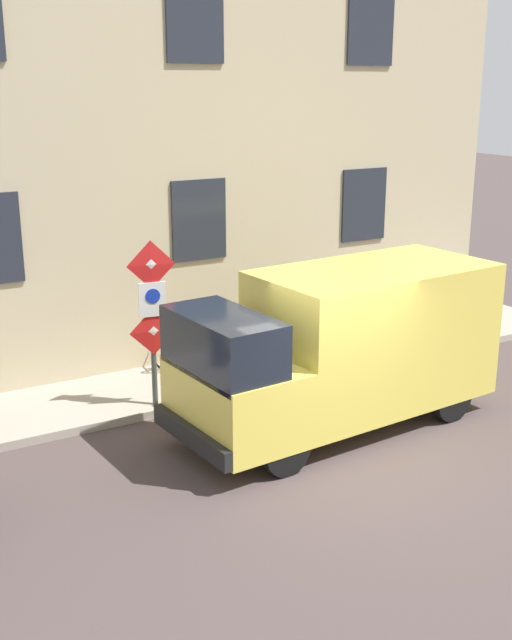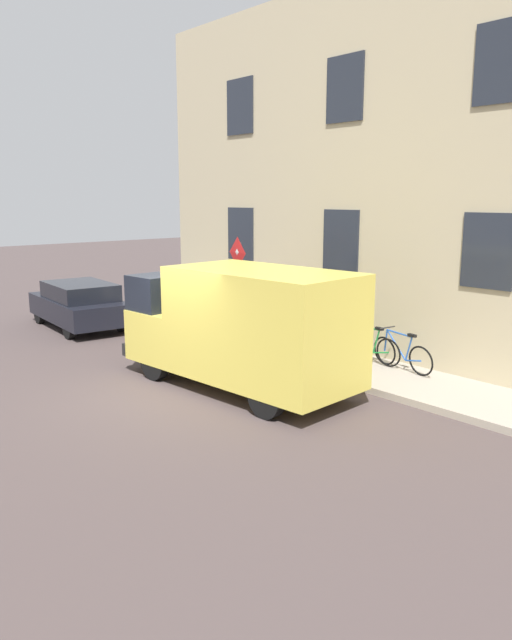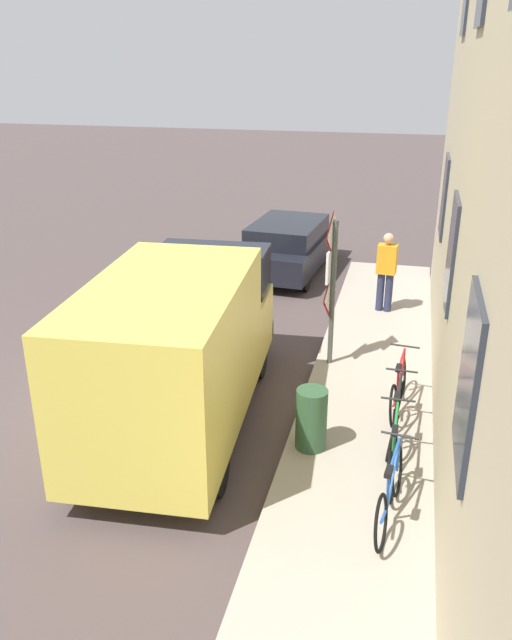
{
  "view_description": "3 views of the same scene",
  "coord_description": "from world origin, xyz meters",
  "px_view_note": "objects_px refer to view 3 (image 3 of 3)",
  "views": [
    {
      "loc": [
        -8.39,
        6.49,
        5.29
      ],
      "look_at": [
        2.93,
        -0.08,
        1.38
      ],
      "focal_mm": 44.9,
      "sensor_mm": 36.0,
      "label": 1
    },
    {
      "loc": [
        -6.52,
        -9.94,
        3.87
      ],
      "look_at": [
        2.43,
        0.32,
        1.12
      ],
      "focal_mm": 34.33,
      "sensor_mm": 36.0,
      "label": 2
    },
    {
      "loc": [
        4.32,
        -8.79,
        5.31
      ],
      "look_at": [
        2.08,
        0.43,
        1.39
      ],
      "focal_mm": 36.31,
      "sensor_mm": 36.0,
      "label": 3
    }
  ],
  "objects_px": {
    "parked_hatchback": "(289,245)",
    "bicycle_blue": "(390,492)",
    "bicycle_red": "(398,387)",
    "sign_post_stacked": "(331,275)",
    "bicycle_black": "(396,416)",
    "delivery_van": "(180,345)",
    "litter_bin": "(311,419)",
    "pedestrian": "(386,270)",
    "bicycle_green": "(393,451)"
  },
  "relations": [
    {
      "from": "parked_hatchback",
      "to": "bicycle_blue",
      "type": "height_order",
      "value": "parked_hatchback"
    },
    {
      "from": "bicycle_red",
      "to": "sign_post_stacked",
      "type": "bearing_deg",
      "value": 48.35
    },
    {
      "from": "bicycle_blue",
      "to": "bicycle_black",
      "type": "bearing_deg",
      "value": 7.28
    },
    {
      "from": "delivery_van",
      "to": "litter_bin",
      "type": "distance_m",
      "value": 2.21
    },
    {
      "from": "delivery_van",
      "to": "litter_bin",
      "type": "relative_size",
      "value": 6.07
    },
    {
      "from": "sign_post_stacked",
      "to": "litter_bin",
      "type": "relative_size",
      "value": 2.94
    },
    {
      "from": "parked_hatchback",
      "to": "litter_bin",
      "type": "relative_size",
      "value": 4.59
    },
    {
      "from": "parked_hatchback",
      "to": "pedestrian",
      "type": "relative_size",
      "value": 2.4
    },
    {
      "from": "bicycle_blue",
      "to": "pedestrian",
      "type": "xyz_separation_m",
      "value": [
        -0.46,
        6.87,
        0.56
      ]
    },
    {
      "from": "sign_post_stacked",
      "to": "pedestrian",
      "type": "distance_m",
      "value": 3.03
    },
    {
      "from": "sign_post_stacked",
      "to": "delivery_van",
      "type": "bearing_deg",
      "value": -128.35
    },
    {
      "from": "delivery_van",
      "to": "bicycle_black",
      "type": "height_order",
      "value": "delivery_van"
    },
    {
      "from": "bicycle_black",
      "to": "sign_post_stacked",
      "type": "bearing_deg",
      "value": 32.56
    },
    {
      "from": "parked_hatchback",
      "to": "bicycle_black",
      "type": "bearing_deg",
      "value": -153.3
    },
    {
      "from": "sign_post_stacked",
      "to": "parked_hatchback",
      "type": "xyz_separation_m",
      "value": [
        -1.76,
        5.35,
        -1.06
      ]
    },
    {
      "from": "delivery_van",
      "to": "bicycle_blue",
      "type": "height_order",
      "value": "delivery_van"
    },
    {
      "from": "bicycle_green",
      "to": "bicycle_red",
      "type": "xyz_separation_m",
      "value": [
        0.0,
        1.77,
        0.0
      ]
    },
    {
      "from": "sign_post_stacked",
      "to": "bicycle_black",
      "type": "height_order",
      "value": "sign_post_stacked"
    },
    {
      "from": "bicycle_red",
      "to": "bicycle_green",
      "type": "bearing_deg",
      "value": -174.64
    },
    {
      "from": "parked_hatchback",
      "to": "bicycle_blue",
      "type": "relative_size",
      "value": 2.42
    },
    {
      "from": "sign_post_stacked",
      "to": "pedestrian",
      "type": "bearing_deg",
      "value": 73.45
    },
    {
      "from": "bicycle_green",
      "to": "bicycle_black",
      "type": "distance_m",
      "value": 0.89
    },
    {
      "from": "bicycle_green",
      "to": "pedestrian",
      "type": "xyz_separation_m",
      "value": [
        -0.46,
        5.98,
        0.56
      ]
    },
    {
      "from": "parked_hatchback",
      "to": "pedestrian",
      "type": "xyz_separation_m",
      "value": [
        2.59,
        -2.53,
        0.34
      ]
    },
    {
      "from": "bicycle_green",
      "to": "sign_post_stacked",
      "type": "bearing_deg",
      "value": 22.88
    },
    {
      "from": "sign_post_stacked",
      "to": "bicycle_green",
      "type": "bearing_deg",
      "value": -67.74
    },
    {
      "from": "litter_bin",
      "to": "bicycle_blue",
      "type": "bearing_deg",
      "value": -48.28
    },
    {
      "from": "bicycle_blue",
      "to": "bicycle_green",
      "type": "bearing_deg",
      "value": 7.32
    },
    {
      "from": "bicycle_green",
      "to": "bicycle_red",
      "type": "bearing_deg",
      "value": 0.6
    },
    {
      "from": "delivery_van",
      "to": "bicycle_red",
      "type": "height_order",
      "value": "delivery_van"
    },
    {
      "from": "parked_hatchback",
      "to": "bicycle_green",
      "type": "relative_size",
      "value": 2.42
    },
    {
      "from": "delivery_van",
      "to": "bicycle_blue",
      "type": "relative_size",
      "value": 3.19
    },
    {
      "from": "bicycle_blue",
      "to": "litter_bin",
      "type": "bearing_deg",
      "value": 48.99
    },
    {
      "from": "bicycle_green",
      "to": "bicycle_red",
      "type": "relative_size",
      "value": 1.0
    },
    {
      "from": "delivery_van",
      "to": "pedestrian",
      "type": "xyz_separation_m",
      "value": [
        2.73,
        5.21,
        -0.26
      ]
    },
    {
      "from": "sign_post_stacked",
      "to": "bicycle_red",
      "type": "distance_m",
      "value": 2.29
    },
    {
      "from": "sign_post_stacked",
      "to": "parked_hatchback",
      "type": "relative_size",
      "value": 0.64
    },
    {
      "from": "bicycle_blue",
      "to": "bicycle_red",
      "type": "xyz_separation_m",
      "value": [
        -0.0,
        2.66,
        0.0
      ]
    },
    {
      "from": "delivery_van",
      "to": "parked_hatchback",
      "type": "height_order",
      "value": "delivery_van"
    },
    {
      "from": "pedestrian",
      "to": "litter_bin",
      "type": "height_order",
      "value": "pedestrian"
    },
    {
      "from": "bicycle_green",
      "to": "bicycle_black",
      "type": "relative_size",
      "value": 1.0
    },
    {
      "from": "bicycle_red",
      "to": "litter_bin",
      "type": "distance_m",
      "value": 1.79
    },
    {
      "from": "bicycle_red",
      "to": "pedestrian",
      "type": "height_order",
      "value": "pedestrian"
    },
    {
      "from": "delivery_van",
      "to": "bicycle_blue",
      "type": "distance_m",
      "value": 3.69
    },
    {
      "from": "bicycle_black",
      "to": "bicycle_red",
      "type": "bearing_deg",
      "value": 2.92
    },
    {
      "from": "bicycle_red",
      "to": "bicycle_black",
      "type": "bearing_deg",
      "value": -174.64
    },
    {
      "from": "bicycle_blue",
      "to": "parked_hatchback",
      "type": "bearing_deg",
      "value": 25.25
    },
    {
      "from": "parked_hatchback",
      "to": "delivery_van",
      "type": "bearing_deg",
      "value": -176.12
    },
    {
      "from": "bicycle_black",
      "to": "litter_bin",
      "type": "height_order",
      "value": "litter_bin"
    },
    {
      "from": "bicycle_black",
      "to": "bicycle_red",
      "type": "distance_m",
      "value": 0.89
    }
  ]
}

